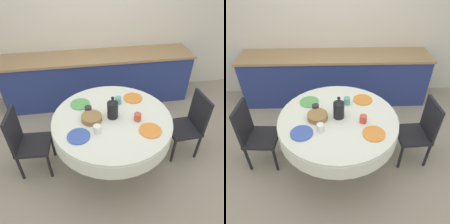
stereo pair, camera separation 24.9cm
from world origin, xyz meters
The scene contains 16 objects.
ground_plane centered at (0.00, 0.00, 0.00)m, with size 12.00×12.00×0.00m, color #9E937F.
wall_back centered at (0.00, 1.86, 1.30)m, with size 7.00×0.05×2.60m.
kitchen_counter centered at (0.00, 1.53, 0.44)m, with size 3.24×0.64×0.88m.
dining_table centered at (0.00, 0.00, 0.65)m, with size 1.41×1.41×0.77m.
chair_left centered at (1.05, 0.06, 0.50)m, with size 0.42×0.42×0.91m.
chair_right centered at (-1.05, 0.07, 0.50)m, with size 0.42×0.42×0.91m.
plate_near_left centered at (-0.40, -0.26, 0.78)m, with size 0.24×0.24×0.01m, color #3856AD.
cup_near_left centered at (-0.19, -0.22, 0.82)m, with size 0.08×0.08×0.09m, color white.
plate_near_right centered at (0.37, -0.29, 0.78)m, with size 0.24×0.24×0.01m, color orange.
cup_near_right centered at (0.28, -0.09, 0.82)m, with size 0.08×0.08×0.09m, color #CC4C3D.
plate_far_left centered at (-0.35, 0.31, 0.78)m, with size 0.24×0.24×0.01m, color #5BA85B.
cup_far_left centered at (-0.26, 0.13, 0.82)m, with size 0.08×0.08×0.09m, color #28282D.
plate_far_right centered at (0.33, 0.34, 0.78)m, with size 0.24×0.24×0.01m, color orange.
cup_far_right centered at (0.12, 0.27, 0.82)m, with size 0.08×0.08×0.09m, color #5BA39E.
coffee_carafe centered at (0.01, 0.01, 0.89)m, with size 0.13×0.13×0.28m.
bread_basket centered at (-0.24, -0.01, 0.81)m, with size 0.24×0.24×0.06m, color olive.
Camera 2 is at (-0.06, -1.96, 2.39)m, focal length 35.00 mm.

